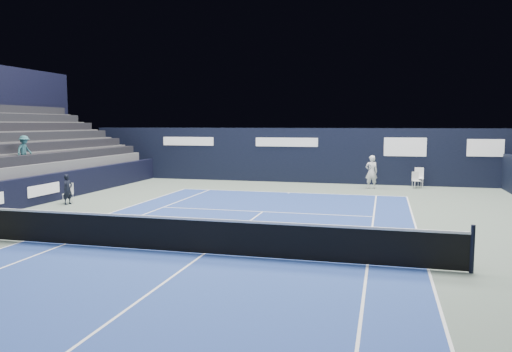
{
  "coord_description": "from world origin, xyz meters",
  "views": [
    {
      "loc": [
        4.43,
        -11.8,
        3.35
      ],
      "look_at": [
        -0.43,
        7.05,
        1.3
      ],
      "focal_mm": 35.0,
      "sensor_mm": 36.0,
      "label": 1
    }
  ],
  "objects_px": {
    "folding_chair_back_b": "(419,176)",
    "line_judge_chair": "(68,192)",
    "folding_chair_back_a": "(416,177)",
    "tennis_net": "(204,235)",
    "tennis_player": "(371,172)"
  },
  "relations": [
    {
      "from": "tennis_net",
      "to": "folding_chair_back_b",
      "type": "bearing_deg",
      "value": 68.29
    },
    {
      "from": "folding_chair_back_b",
      "to": "tennis_player",
      "type": "distance_m",
      "value": 2.72
    },
    {
      "from": "folding_chair_back_a",
      "to": "tennis_net",
      "type": "bearing_deg",
      "value": -135.04
    },
    {
      "from": "folding_chair_back_b",
      "to": "tennis_net",
      "type": "bearing_deg",
      "value": -106.54
    },
    {
      "from": "line_judge_chair",
      "to": "tennis_net",
      "type": "xyz_separation_m",
      "value": [
        8.49,
        -6.45,
        0.03
      ]
    },
    {
      "from": "folding_chair_back_b",
      "to": "folding_chair_back_a",
      "type": "bearing_deg",
      "value": -107.17
    },
    {
      "from": "folding_chair_back_a",
      "to": "tennis_player",
      "type": "distance_m",
      "value": 2.37
    },
    {
      "from": "folding_chair_back_a",
      "to": "line_judge_chair",
      "type": "distance_m",
      "value": 16.96
    },
    {
      "from": "line_judge_chair",
      "to": "folding_chair_back_a",
      "type": "bearing_deg",
      "value": 14.57
    },
    {
      "from": "folding_chair_back_a",
      "to": "tennis_net",
      "type": "relative_size",
      "value": 0.07
    },
    {
      "from": "folding_chair_back_a",
      "to": "tennis_net",
      "type": "distance_m",
      "value": 16.35
    },
    {
      "from": "folding_chair_back_b",
      "to": "line_judge_chair",
      "type": "relative_size",
      "value": 1.23
    },
    {
      "from": "folding_chair_back_a",
      "to": "line_judge_chair",
      "type": "bearing_deg",
      "value": -172.32
    },
    {
      "from": "folding_chair_back_b",
      "to": "tennis_player",
      "type": "relative_size",
      "value": 0.6
    },
    {
      "from": "folding_chair_back_b",
      "to": "line_judge_chair",
      "type": "bearing_deg",
      "value": -142.82
    }
  ]
}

